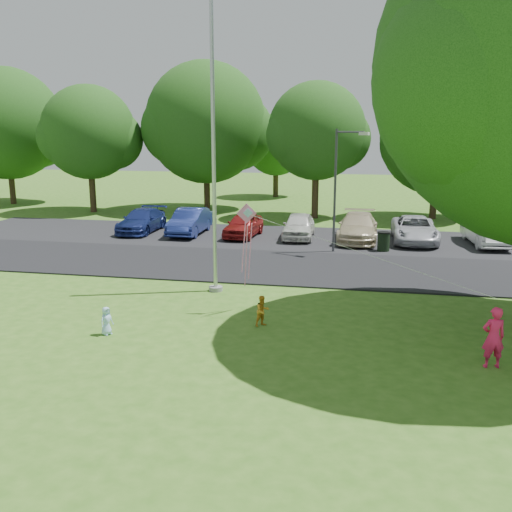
% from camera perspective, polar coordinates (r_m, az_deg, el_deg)
% --- Properties ---
extents(ground, '(120.00, 120.00, 0.00)m').
position_cam_1_polar(ground, '(15.63, 3.69, -9.21)').
color(ground, '#37671B').
rests_on(ground, ground).
extents(park_road, '(60.00, 6.00, 0.06)m').
position_cam_1_polar(park_road, '(24.16, 6.50, -1.25)').
color(park_road, black).
rests_on(park_road, ground).
extents(parking_strip, '(42.00, 7.00, 0.06)m').
position_cam_1_polar(parking_strip, '(30.50, 7.53, 1.65)').
color(parking_strip, black).
rests_on(parking_strip, ground).
extents(flagpole, '(0.50, 0.50, 10.00)m').
position_cam_1_polar(flagpole, '(20.17, -4.23, 7.95)').
color(flagpole, '#B7BABF').
rests_on(flagpole, ground).
extents(street_lamp, '(1.54, 0.77, 5.78)m').
position_cam_1_polar(street_lamp, '(26.84, 8.38, 7.55)').
color(street_lamp, '#3F3F44').
rests_on(street_lamp, ground).
extents(trash_can, '(0.62, 0.62, 0.98)m').
position_cam_1_polar(trash_can, '(27.91, 12.64, 1.39)').
color(trash_can, black).
rests_on(trash_can, ground).
extents(tree_row, '(64.35, 11.94, 10.88)m').
position_cam_1_polar(tree_row, '(38.62, 11.07, 12.32)').
color(tree_row, '#332316').
rests_on(tree_row, ground).
extents(horizon_trees, '(77.46, 7.20, 7.02)m').
position_cam_1_polar(horizon_trees, '(48.34, 14.05, 10.54)').
color(horizon_trees, '#332316').
rests_on(horizon_trees, ground).
extents(parked_cars, '(23.31, 5.03, 1.44)m').
position_cam_1_polar(parked_cars, '(30.33, 8.33, 2.93)').
color(parked_cars, navy).
rests_on(parked_cars, ground).
extents(woman, '(0.64, 0.49, 1.57)m').
position_cam_1_polar(woman, '(15.33, 22.66, -7.52)').
color(woman, '#F8215E').
rests_on(woman, ground).
extents(child_yellow, '(0.57, 0.57, 0.94)m').
position_cam_1_polar(child_yellow, '(17.13, 0.65, -5.51)').
color(child_yellow, orange).
rests_on(child_yellow, ground).
extents(child_blue, '(0.42, 0.48, 0.83)m').
position_cam_1_polar(child_blue, '(17.00, -14.72, -6.29)').
color(child_blue, '#A6D5FF').
rests_on(child_blue, ground).
extents(kite, '(7.20, 3.39, 2.74)m').
position_cam_1_polar(kite, '(17.78, -0.46, 2.81)').
color(kite, pink).
rests_on(kite, ground).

